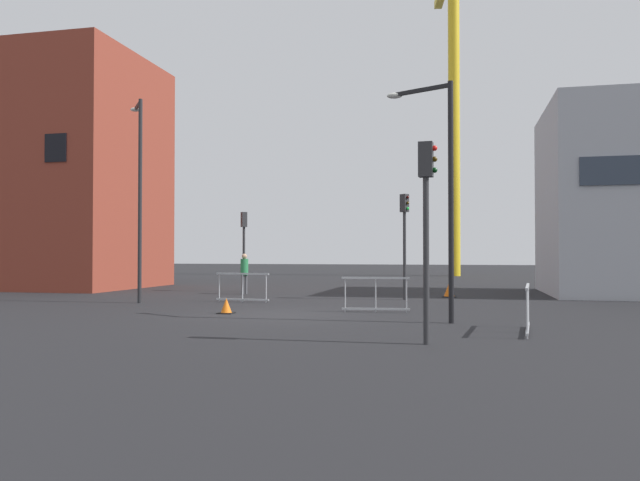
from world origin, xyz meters
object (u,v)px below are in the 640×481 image
Objects in this scene: traffic_cone_on_verge at (226,306)px; traffic_cone_orange at (449,290)px; traffic_light_median at (426,208)px; streetlamp_short at (441,177)px; traffic_light_corner at (405,229)px; pedestrian_walking at (244,271)px; streetlamp_tall at (139,185)px; construction_crane at (453,66)px; traffic_light_crosswalk at (244,238)px.

traffic_cone_on_verge is 10.74m from traffic_cone_orange.
traffic_light_median reaches higher than traffic_cone_orange.
traffic_cone_orange is at bearing 89.87° from streetlamp_short.
traffic_light_corner reaches higher than traffic_light_median.
streetlamp_tall is at bearing -112.26° from pedestrian_walking.
streetlamp_short reaches higher than traffic_cone_on_verge.
traffic_cone_orange is (0.02, 9.64, -3.53)m from streetlamp_short.
streetlamp_short is at bearing -90.13° from traffic_cone_orange.
pedestrian_walking is at bearing 122.63° from traffic_light_median.
construction_crane is at bearing 90.01° from streetlamp_short.
traffic_light_crosswalk reaches higher than traffic_cone_on_verge.
traffic_light_median is at bearing -92.55° from streetlamp_short.
traffic_cone_orange is at bearing 26.43° from streetlamp_tall.
construction_crane is 34.12m from streetlamp_tall.
streetlamp_tall is 4.17× the size of pedestrian_walking.
streetlamp_short is 7.41m from traffic_cone_on_verge.
traffic_light_corner is 3.53m from traffic_cone_orange.
traffic_light_crosswalk is 2.10× the size of pedestrian_walking.
traffic_light_corner is (-1.63, -26.24, -13.98)m from construction_crane.
construction_crane is at bearing 86.44° from traffic_light_corner.
traffic_light_crosswalk is at bearing -112.48° from construction_crane.
traffic_cone_on_verge is at bearing -73.11° from traffic_light_crosswalk.
construction_crane reaches higher than traffic_light_crosswalk.
construction_crane is at bearing 70.19° from pedestrian_walking.
traffic_light_corner is 1.10× the size of traffic_light_crosswalk.
pedestrian_walking reaches higher than traffic_cone_on_verge.
streetlamp_short reaches higher than pedestrian_walking.
construction_crane is 40.53m from traffic_light_median.
traffic_cone_orange is at bearing 53.31° from traffic_cone_on_verge.
traffic_light_crosswalk is at bearing 77.48° from streetlamp_tall.
streetlamp_tall reaches higher than traffic_light_crosswalk.
traffic_cone_on_verge is (-6.39, 1.03, -3.60)m from streetlamp_short.
streetlamp_tall is 10.16m from traffic_light_corner.
construction_crane reaches higher than streetlamp_tall.
streetlamp_tall is 12.39× the size of traffic_cone_orange.
streetlamp_short is at bearing -9.18° from traffic_cone_on_verge.
construction_crane reaches higher than traffic_cone_on_verge.
streetlamp_tall is 6.62m from pedestrian_walking.
streetlamp_short is 7.99m from traffic_light_corner.
traffic_light_median is 6.72× the size of traffic_cone_orange.
traffic_light_crosswalk is 9.86m from traffic_cone_orange.
streetlamp_tall reaches higher than traffic_light_corner.
construction_crane is 30.41m from pedestrian_walking.
traffic_light_corner is 6.84× the size of traffic_cone_orange.
streetlamp_short is 1.53× the size of traffic_light_corner.
traffic_light_median is at bearing -58.57° from traffic_light_crosswalk.
traffic_light_corner reaches higher than traffic_cone_on_verge.
streetlamp_short is 4.20m from traffic_light_median.
traffic_light_median is 8.73× the size of traffic_cone_on_verge.
traffic_light_crosswalk is at bearing 156.55° from traffic_light_corner.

